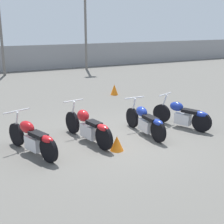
{
  "coord_description": "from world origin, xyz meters",
  "views": [
    {
      "loc": [
        -3.83,
        -7.11,
        3.08
      ],
      "look_at": [
        0.0,
        0.51,
        0.65
      ],
      "focal_mm": 50.0,
      "sensor_mm": 36.0,
      "label": 1
    }
  ],
  "objects": [
    {
      "name": "light_pole_right",
      "position": [
        4.31,
        13.01,
        4.12
      ],
      "size": [
        0.7,
        0.35,
        6.9
      ],
      "color": "slate",
      "rests_on": "ground_plane"
    },
    {
      "name": "ground_plane",
      "position": [
        0.0,
        0.0,
        0.0
      ],
      "size": [
        60.0,
        60.0,
        0.0
      ],
      "primitive_type": "plane",
      "color": "#5B5954"
    },
    {
      "name": "motorcycle_slot_3",
      "position": [
        2.18,
        0.05,
        0.4
      ],
      "size": [
        0.95,
        1.87,
        0.96
      ],
      "rotation": [
        0.0,
        0.0,
        0.38
      ],
      "color": "black",
      "rests_on": "ground_plane"
    },
    {
      "name": "motorcycle_slot_2",
      "position": [
        0.82,
        0.0,
        0.4
      ],
      "size": [
        0.68,
        2.0,
        0.97
      ],
      "rotation": [
        0.0,
        0.0,
        -0.01
      ],
      "color": "black",
      "rests_on": "ground_plane"
    },
    {
      "name": "motorcycle_slot_1",
      "position": [
        -0.85,
        0.26,
        0.42
      ],
      "size": [
        0.7,
        2.19,
        1.0
      ],
      "rotation": [
        0.0,
        0.0,
        0.18
      ],
      "color": "black",
      "rests_on": "ground_plane"
    },
    {
      "name": "motorcycle_slot_0",
      "position": [
        -2.37,
        0.08,
        0.41
      ],
      "size": [
        0.93,
        1.97,
        0.97
      ],
      "rotation": [
        0.0,
        0.0,
        0.33
      ],
      "color": "black",
      "rests_on": "ground_plane"
    },
    {
      "name": "traffic_cone_far",
      "position": [
        2.39,
        5.01,
        0.24
      ],
      "size": [
        0.34,
        0.34,
        0.47
      ],
      "color": "orange",
      "rests_on": "ground_plane"
    },
    {
      "name": "traffic_cone_near",
      "position": [
        -0.45,
        -0.66,
        0.19
      ],
      "size": [
        0.34,
        0.34,
        0.38
      ],
      "color": "orange",
      "rests_on": "ground_plane"
    },
    {
      "name": "fence_back",
      "position": [
        0.0,
        14.28,
        0.84
      ],
      "size": [
        40.0,
        0.04,
        1.68
      ],
      "color": "gray",
      "rests_on": "ground_plane"
    }
  ]
}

